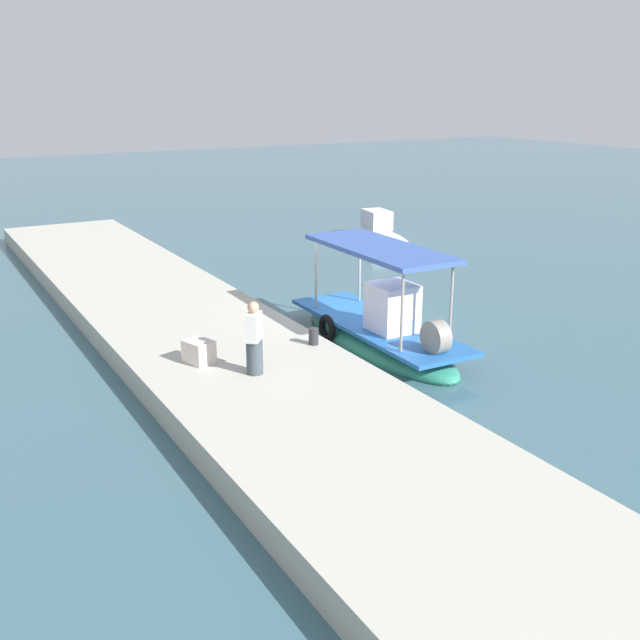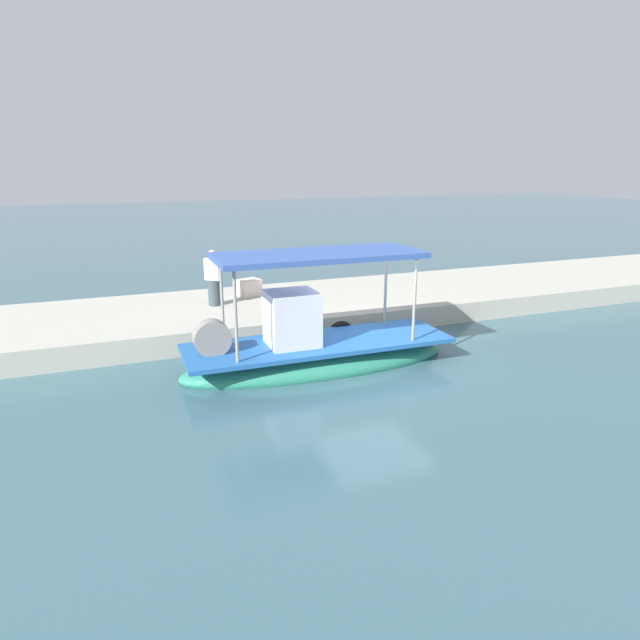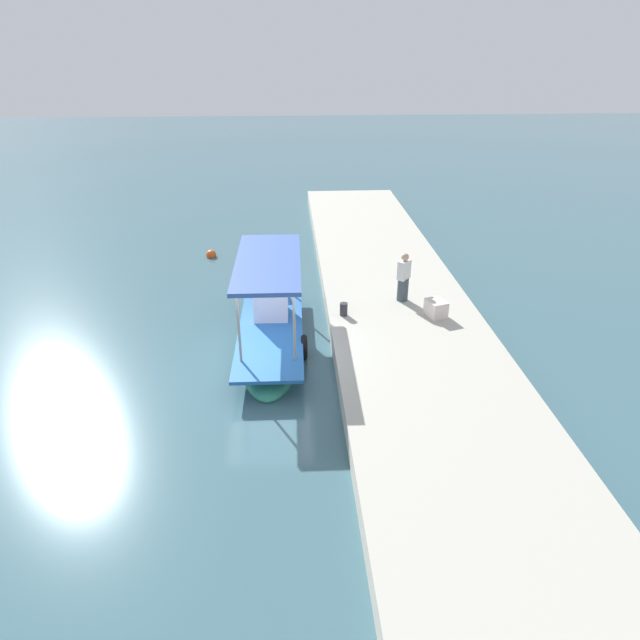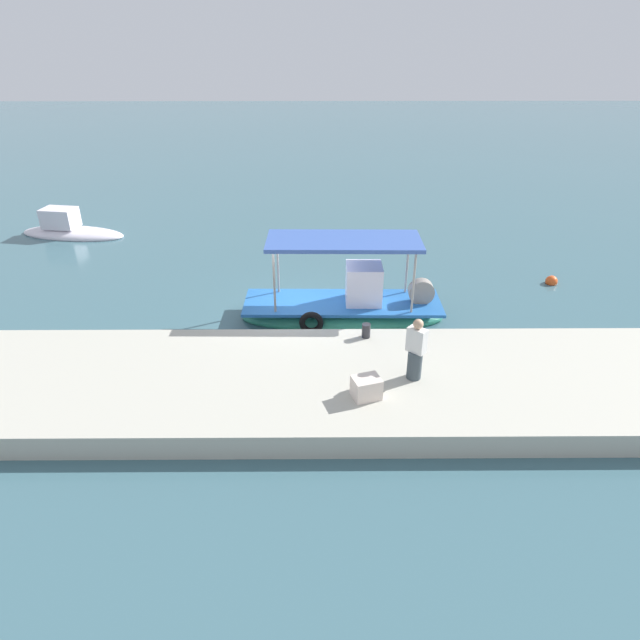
{
  "view_description": "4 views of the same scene",
  "coord_description": "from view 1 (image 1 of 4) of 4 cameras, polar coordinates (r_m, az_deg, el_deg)",
  "views": [
    {
      "loc": [
        16.68,
        -10.67,
        6.59
      ],
      "look_at": [
        1.61,
        -1.99,
        1.08
      ],
      "focal_mm": 41.73,
      "sensor_mm": 36.0,
      "label": 1
    },
    {
      "loc": [
        5.76,
        11.16,
        4.58
      ],
      "look_at": [
        0.82,
        -1.38,
        0.72
      ],
      "focal_mm": 30.84,
      "sensor_mm": 36.0,
      "label": 2
    },
    {
      "loc": [
        -13.41,
        -0.68,
        8.19
      ],
      "look_at": [
        1.01,
        -1.55,
        0.91
      ],
      "focal_mm": 30.95,
      "sensor_mm": 36.0,
      "label": 3
    },
    {
      "loc": [
        0.54,
        -15.8,
        8.25
      ],
      "look_at": [
        0.63,
        -2.43,
        1.19
      ],
      "focal_mm": 31.06,
      "sensor_mm": 36.0,
      "label": 4
    }
  ],
  "objects": [
    {
      "name": "main_fishing_boat",
      "position": [
        19.53,
        4.58,
        -0.85
      ],
      "size": [
        6.48,
        2.05,
        3.03
      ],
      "color": "#2E8B6E",
      "rests_on": "ground_plane"
    },
    {
      "name": "cargo_crate",
      "position": [
        16.96,
        -9.27,
        -2.4
      ],
      "size": [
        0.76,
        0.68,
        0.52
      ],
      "primitive_type": "cube",
      "rotation": [
        0.0,
        0.0,
        0.31
      ],
      "color": "beige",
      "rests_on": "dock_quay"
    },
    {
      "name": "fisherman_near_bollard",
      "position": [
        16.01,
        -5.07,
        -1.64
      ],
      "size": [
        0.51,
        0.51,
        1.62
      ],
      "color": "#3C484F",
      "rests_on": "dock_quay"
    },
    {
      "name": "moored_boat_near",
      "position": [
        33.64,
        4.61,
        6.59
      ],
      "size": [
        4.98,
        2.38,
        1.46
      ],
      "color": "silver",
      "rests_on": "ground_plane"
    },
    {
      "name": "mooring_bollard",
      "position": [
        17.91,
        -0.5,
        -1.26
      ],
      "size": [
        0.24,
        0.24,
        0.41
      ],
      "primitive_type": "cylinder",
      "color": "#2D2D33",
      "rests_on": "dock_quay"
    },
    {
      "name": "ground_plane",
      "position": [
        20.86,
        2.53,
        -0.84
      ],
      "size": [
        120.0,
        120.0,
        0.0
      ],
      "primitive_type": "plane",
      "color": "#3C616B"
    },
    {
      "name": "dock_quay",
      "position": [
        18.94,
        -8.41,
        -2.0
      ],
      "size": [
        36.0,
        4.75,
        0.6
      ],
      "primitive_type": "cube",
      "color": "#B5B3A3",
      "rests_on": "ground_plane"
    }
  ]
}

